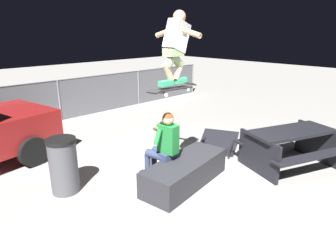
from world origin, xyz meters
The scene contains 9 objects.
ground_plane centered at (0.00, 0.00, 0.00)m, with size 40.00×40.00×0.00m, color gray.
ledge_box_main centered at (-0.15, 0.03, 0.23)m, with size 1.78×0.66×0.45m, color #28282D.
person_sitting_on_ledge centered at (-0.34, 0.39, 0.71)m, with size 0.60×0.78×1.29m.
skateboard centered at (-0.29, 0.21, 1.70)m, with size 1.03×0.29×0.13m.
skater_airborne centered at (-0.23, 0.21, 2.38)m, with size 0.63×0.89×1.12m.
kicker_ramp centered at (1.66, 0.65, 0.06)m, with size 1.25×1.18×0.35m.
picnic_table_back centered at (1.86, -0.92, 0.50)m, with size 2.07×1.87×0.75m.
trash_bin centered at (-1.79, 1.25, 0.48)m, with size 0.48×0.48×0.95m.
fence_back centered at (0.00, 5.24, 0.66)m, with size 12.05×0.05×1.23m.
Camera 1 is at (-3.59, -3.06, 2.59)m, focal length 31.15 mm.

